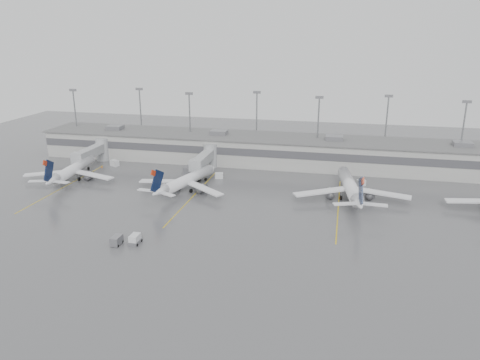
% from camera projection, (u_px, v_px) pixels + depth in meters
% --- Properties ---
extents(ground, '(260.00, 260.00, 0.00)m').
position_uv_depth(ground, '(242.00, 245.00, 88.78)').
color(ground, '#535255').
rests_on(ground, ground).
extents(terminal, '(152.00, 17.00, 9.45)m').
position_uv_depth(terminal, '(283.00, 150.00, 141.38)').
color(terminal, '#A4A49F').
rests_on(terminal, ground).
extents(light_masts, '(142.40, 8.00, 20.60)m').
position_uv_depth(light_masts, '(286.00, 121.00, 144.35)').
color(light_masts, gray).
rests_on(light_masts, ground).
extents(jet_bridge_left, '(4.00, 17.20, 7.00)m').
position_uv_depth(jet_bridge_left, '(96.00, 151.00, 141.68)').
color(jet_bridge_left, '#939598').
rests_on(jet_bridge_left, ground).
extents(jet_bridge_right, '(4.00, 17.20, 7.00)m').
position_uv_depth(jet_bridge_right, '(206.00, 158.00, 134.37)').
color(jet_bridge_right, '#939598').
rests_on(jet_bridge_right, ground).
extents(stand_markings, '(105.25, 40.00, 0.01)m').
position_uv_depth(stand_markings, '(263.00, 202.00, 111.08)').
color(stand_markings, gold).
rests_on(stand_markings, ground).
extents(jet_far_left, '(25.13, 28.27, 9.15)m').
position_uv_depth(jet_far_left, '(72.00, 170.00, 126.40)').
color(jet_far_left, white).
rests_on(jet_far_left, ground).
extents(jet_mid_left, '(23.78, 27.02, 8.95)m').
position_uv_depth(jet_mid_left, '(185.00, 181.00, 117.63)').
color(jet_mid_left, white).
rests_on(jet_mid_left, ground).
extents(jet_mid_right, '(27.42, 30.94, 10.05)m').
position_uv_depth(jet_mid_right, '(351.00, 187.00, 111.61)').
color(jet_mid_right, white).
rests_on(jet_mid_right, ground).
extents(baggage_tug, '(1.88, 2.89, 1.86)m').
position_uv_depth(baggage_tug, '(135.00, 240.00, 88.95)').
color(baggage_tug, silver).
rests_on(baggage_tug, ground).
extents(baggage_cart, '(1.58, 2.73, 1.75)m').
position_uv_depth(baggage_cart, '(117.00, 240.00, 88.44)').
color(baggage_cart, slate).
rests_on(baggage_cart, ground).
extents(gse_uld_a, '(2.94, 2.53, 1.76)m').
position_uv_depth(gse_uld_a, '(115.00, 163.00, 140.19)').
color(gse_uld_a, silver).
rests_on(gse_uld_a, ground).
extents(gse_uld_b, '(2.40, 1.86, 1.51)m').
position_uv_depth(gse_uld_b, '(219.00, 176.00, 128.47)').
color(gse_uld_b, silver).
rests_on(gse_uld_b, ground).
extents(gse_uld_c, '(2.51, 2.13, 1.51)m').
position_uv_depth(gse_uld_c, '(361.00, 183.00, 122.53)').
color(gse_uld_c, silver).
rests_on(gse_uld_c, ground).
extents(gse_loader, '(2.37, 3.64, 2.21)m').
position_uv_depth(gse_loader, '(189.00, 170.00, 132.02)').
color(gse_loader, slate).
rests_on(gse_loader, ground).
extents(cone_a, '(0.43, 0.43, 0.68)m').
position_uv_depth(cone_a, '(102.00, 167.00, 138.35)').
color(cone_a, '#DC5F04').
rests_on(cone_a, ground).
extents(cone_b, '(0.49, 0.49, 0.78)m').
position_uv_depth(cone_b, '(221.00, 176.00, 129.52)').
color(cone_b, '#DC5F04').
rests_on(cone_b, ground).
extents(cone_c, '(0.49, 0.49, 0.78)m').
position_uv_depth(cone_c, '(340.00, 197.00, 113.05)').
color(cone_c, '#DC5F04').
rests_on(cone_c, ground).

